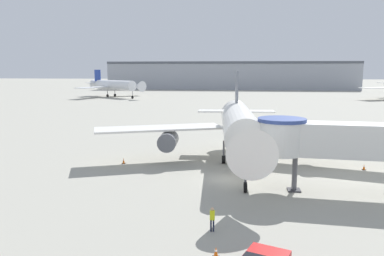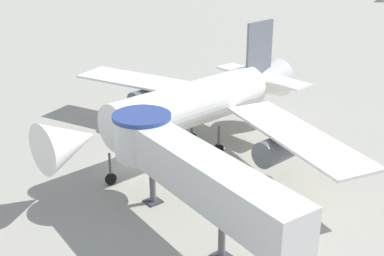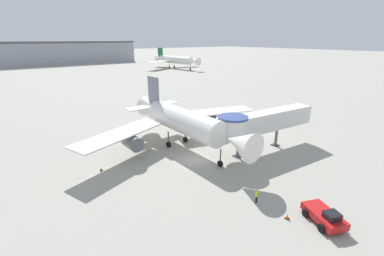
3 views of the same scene
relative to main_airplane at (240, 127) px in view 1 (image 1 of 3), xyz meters
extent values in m
plane|color=#9E9B8E|center=(-1.21, -4.99, -4.32)|extent=(800.00, 800.00, 0.00)
cylinder|color=white|center=(0.03, -0.59, 0.14)|extent=(4.44, 15.39, 3.74)
cone|color=white|center=(0.55, -11.74, 0.14)|extent=(3.92, 4.28, 3.74)
cone|color=white|center=(-0.39, 8.32, 0.14)|extent=(3.99, 5.77, 3.74)
cube|color=white|center=(-9.14, 1.70, -0.51)|extent=(14.86, 8.81, 0.22)
cube|color=white|center=(8.95, 2.54, -0.51)|extent=(14.92, 7.65, 0.22)
cube|color=slate|center=(-0.37, 8.04, 3.50)|extent=(0.39, 3.25, 4.86)
cube|color=white|center=(-0.40, 8.60, 0.80)|extent=(9.87, 2.72, 0.18)
cylinder|color=#565960|center=(-7.95, 0.79, -1.79)|extent=(2.20, 3.33, 2.05)
cylinder|color=#565960|center=(7.84, 1.52, -1.79)|extent=(2.20, 3.33, 2.05)
cylinder|color=#4C4C51|center=(0.40, -8.55, -2.80)|extent=(0.18, 0.18, 2.15)
cylinder|color=black|center=(0.40, -8.55, -3.87)|extent=(0.30, 0.91, 0.90)
cylinder|color=#4C4C51|center=(-1.74, 1.23, -2.80)|extent=(0.22, 0.22, 2.15)
cylinder|color=black|center=(-1.74, 1.23, -3.87)|extent=(0.44, 0.92, 0.90)
cylinder|color=#4C4C51|center=(1.62, 1.39, -2.80)|extent=(0.22, 0.22, 2.15)
cylinder|color=black|center=(1.62, 1.39, -3.87)|extent=(0.44, 0.92, 0.90)
cube|color=silver|center=(11.04, -8.25, 0.30)|extent=(15.54, 3.97, 2.80)
cylinder|color=silver|center=(3.39, -7.56, 0.30)|extent=(3.90, 3.90, 2.80)
cylinder|color=navy|center=(3.39, -7.56, 1.85)|extent=(4.10, 4.10, 0.30)
cylinder|color=#56565B|center=(4.62, -7.67, -2.71)|extent=(0.44, 0.44, 3.23)
cube|color=#333338|center=(4.62, -7.67, -4.26)|extent=(1.10, 1.10, 0.12)
cone|color=orange|center=(-1.56, -20.23, -3.97)|extent=(0.28, 0.28, 0.63)
cylinder|color=white|center=(-1.56, -20.23, -3.89)|extent=(0.15, 0.15, 0.08)
cube|color=black|center=(13.00, 0.13, -4.30)|extent=(0.36, 0.36, 0.04)
cone|color=orange|center=(13.00, 0.13, -4.00)|extent=(0.25, 0.25, 0.57)
cylinder|color=white|center=(13.00, 0.13, -3.93)|extent=(0.14, 0.14, 0.07)
cube|color=black|center=(-12.87, -0.10, -4.30)|extent=(0.38, 0.38, 0.04)
cone|color=orange|center=(-12.87, -0.10, -3.98)|extent=(0.26, 0.26, 0.60)
cylinder|color=white|center=(-12.87, -0.10, -3.91)|extent=(0.14, 0.14, 0.07)
cylinder|color=#1E2338|center=(-2.05, -16.77, -3.93)|extent=(0.12, 0.12, 0.79)
cylinder|color=#1E2338|center=(-1.89, -16.78, -3.93)|extent=(0.12, 0.12, 0.79)
cube|color=#D1E019|center=(-1.97, -16.77, -3.22)|extent=(0.32, 0.19, 0.63)
sphere|color=tan|center=(-1.97, -16.77, -2.80)|extent=(0.21, 0.21, 0.21)
cylinder|color=silver|center=(-45.92, 99.51, 0.28)|extent=(19.49, 16.09, 3.77)
cone|color=silver|center=(-34.46, 90.80, 0.28)|extent=(5.59, 5.52, 3.77)
cone|color=silver|center=(-55.57, 106.85, 0.28)|extent=(6.79, 6.43, 3.77)
cube|color=silver|center=(-53.14, 94.41, -0.38)|extent=(9.06, 14.01, 0.22)
cube|color=silver|center=(-42.94, 107.83, -0.38)|extent=(13.62, 11.59, 0.22)
cube|color=navy|center=(-55.35, 106.68, 3.68)|extent=(3.40, 2.66, 4.91)
cube|color=silver|center=(-55.80, 107.02, 0.94)|extent=(7.66, 8.81, 0.18)
cylinder|color=#4C4C51|center=(-37.40, 93.04, -2.69)|extent=(0.18, 0.18, 2.17)
cylinder|color=black|center=(-37.40, 93.04, -3.77)|extent=(1.03, 0.87, 1.10)
cylinder|color=#4C4C51|center=(-49.10, 99.79, -2.69)|extent=(0.22, 0.22, 2.17)
cylinder|color=black|center=(-49.10, 99.79, -3.77)|extent=(1.12, 0.98, 1.10)
cylinder|color=#4C4C51|center=(-47.04, 102.50, -2.69)|extent=(0.22, 0.22, 2.17)
cylinder|color=black|center=(-47.04, 102.50, -3.77)|extent=(1.12, 0.98, 1.10)
cube|color=white|center=(51.04, 98.70, -0.15)|extent=(16.80, 12.00, 0.22)
cube|color=#999EA8|center=(-2.68, 170.01, 2.46)|extent=(131.86, 25.95, 13.58)
cube|color=#4C515B|center=(-2.68, 170.01, 9.85)|extent=(131.86, 26.47, 1.20)
camera|label=1|loc=(-0.72, -39.77, 6.07)|focal=35.00mm
camera|label=2|loc=(32.00, -26.88, 15.04)|focal=50.00mm
camera|label=3|loc=(-21.03, -31.23, 12.05)|focal=24.00mm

